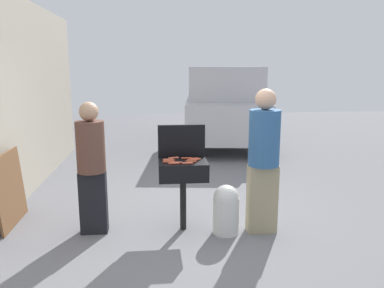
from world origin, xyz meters
TOP-DOWN VIEW (x-y plane):
  - ground_plane at (0.00, 0.00)m, footprint 24.00×24.00m
  - house_wall_side at (-2.62, 1.00)m, footprint 0.24×8.00m
  - bbq_grill at (-0.15, -0.12)m, footprint 0.60×0.44m
  - grill_lid_open at (-0.15, 0.10)m, footprint 0.60×0.05m
  - hot_dog_0 at (-0.11, -0.27)m, footprint 0.13×0.03m
  - hot_dog_1 at (-0.26, 0.02)m, footprint 0.13×0.04m
  - hot_dog_2 at (-0.24, -0.23)m, footprint 0.13×0.03m
  - hot_dog_3 at (-0.32, -0.13)m, footprint 0.13×0.03m
  - hot_dog_4 at (-0.04, -0.13)m, footprint 0.13×0.03m
  - hot_dog_5 at (-0.06, -0.20)m, footprint 0.13×0.04m
  - hot_dog_6 at (-0.01, -0.05)m, footprint 0.13×0.04m
  - hot_dog_7 at (-0.27, -0.26)m, footprint 0.13×0.03m
  - hot_dog_8 at (-0.33, -0.18)m, footprint 0.13×0.03m
  - hot_dog_9 at (-0.10, -0.02)m, footprint 0.13×0.03m
  - hot_dog_10 at (-0.33, -0.07)m, footprint 0.13×0.04m
  - hot_dog_11 at (0.01, -0.08)m, footprint 0.13×0.04m
  - propane_tank at (0.36, -0.29)m, footprint 0.32×0.32m
  - person_left at (-1.26, -0.10)m, footprint 0.34×0.34m
  - person_right at (0.81, -0.29)m, footprint 0.37×0.37m
  - parked_minivan at (1.35, 5.32)m, footprint 2.45×4.59m
  - leaning_board at (-2.37, 0.26)m, footprint 0.10×0.90m

SIDE VIEW (x-z plane):
  - ground_plane at x=0.00m, z-range 0.00..0.00m
  - propane_tank at x=0.36m, z-range 0.01..0.63m
  - leaning_board at x=-2.37m, z-range 0.00..0.95m
  - bbq_grill at x=-0.15m, z-range 0.30..1.19m
  - person_left at x=-1.26m, z-range 0.07..1.70m
  - hot_dog_0 at x=-0.11m, z-range 0.89..0.91m
  - hot_dog_1 at x=-0.26m, z-range 0.89..0.91m
  - hot_dog_2 at x=-0.24m, z-range 0.89..0.91m
  - hot_dog_3 at x=-0.32m, z-range 0.89..0.91m
  - hot_dog_4 at x=-0.04m, z-range 0.89..0.91m
  - hot_dog_5 at x=-0.06m, z-range 0.89..0.91m
  - hot_dog_6 at x=-0.01m, z-range 0.89..0.91m
  - hot_dog_7 at x=-0.27m, z-range 0.89..0.91m
  - hot_dog_8 at x=-0.33m, z-range 0.89..0.91m
  - hot_dog_9 at x=-0.10m, z-range 0.89..0.91m
  - hot_dog_10 at x=-0.33m, z-range 0.89..0.91m
  - hot_dog_11 at x=0.01m, z-range 0.89..0.91m
  - person_right at x=0.81m, z-range 0.08..1.86m
  - parked_minivan at x=1.35m, z-range 0.02..2.04m
  - grill_lid_open at x=-0.15m, z-range 0.89..1.31m
  - house_wall_side at x=-2.62m, z-range 0.00..3.09m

